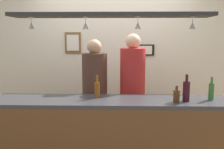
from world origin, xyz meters
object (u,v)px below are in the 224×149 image
(bottle_beer_brown_stubby, at_px, (176,96))
(person_middle_red_shirt, at_px, (132,84))
(picture_frame_lower_pair, at_px, (145,50))
(picture_frame_caricature, at_px, (73,43))
(bottle_beer_green_import, at_px, (211,91))
(bottle_beer_amber_tall, at_px, (97,89))
(person_left_brown_shirt, at_px, (95,88))
(bottle_wine_dark_red, at_px, (186,91))

(bottle_beer_brown_stubby, bearing_deg, person_middle_red_shirt, 121.43)
(picture_frame_lower_pair, distance_m, picture_frame_caricature, 1.19)
(bottle_beer_green_import, bearing_deg, picture_frame_lower_pair, 113.61)
(bottle_beer_brown_stubby, bearing_deg, bottle_beer_amber_tall, 168.36)
(person_left_brown_shirt, distance_m, bottle_beer_brown_stubby, 1.20)
(person_middle_red_shirt, bearing_deg, bottle_beer_green_import, -35.69)
(person_middle_red_shirt, height_order, picture_frame_caricature, picture_frame_caricature)
(bottle_beer_brown_stubby, bearing_deg, picture_frame_caricature, 132.53)
(person_left_brown_shirt, height_order, person_middle_red_shirt, person_middle_red_shirt)
(bottle_wine_dark_red, bearing_deg, person_middle_red_shirt, 128.83)
(person_left_brown_shirt, distance_m, bottle_wine_dark_red, 1.27)
(bottle_wine_dark_red, height_order, bottle_beer_amber_tall, bottle_wine_dark_red)
(person_left_brown_shirt, xyz_separation_m, person_middle_red_shirt, (0.51, -0.00, 0.05))
(bottle_wine_dark_red, relative_size, bottle_beer_amber_tall, 1.15)
(person_left_brown_shirt, relative_size, picture_frame_caricature, 4.86)
(bottle_beer_brown_stubby, bearing_deg, bottle_beer_green_import, 14.92)
(bottle_beer_green_import, relative_size, picture_frame_caricature, 0.76)
(bottle_beer_amber_tall, xyz_separation_m, bottle_beer_brown_stubby, (0.88, -0.18, -0.03))
(bottle_beer_amber_tall, height_order, picture_frame_caricature, picture_frame_caricature)
(person_middle_red_shirt, bearing_deg, bottle_wine_dark_red, -51.17)
(bottle_wine_dark_red, height_order, picture_frame_lower_pair, picture_frame_lower_pair)
(person_middle_red_shirt, height_order, bottle_wine_dark_red, person_middle_red_shirt)
(bottle_beer_amber_tall, relative_size, bottle_beer_brown_stubby, 1.44)
(bottle_beer_green_import, bearing_deg, bottle_beer_brown_stubby, -165.08)
(bottle_beer_amber_tall, distance_m, bottle_beer_green_import, 1.29)
(person_left_brown_shirt, relative_size, bottle_beer_amber_tall, 6.36)
(bottle_wine_dark_red, distance_m, bottle_beer_green_import, 0.31)
(picture_frame_caricature, bearing_deg, person_middle_red_shirt, -39.88)
(bottle_beer_brown_stubby, bearing_deg, picture_frame_lower_pair, 97.60)
(bottle_wine_dark_red, distance_m, picture_frame_lower_pair, 1.55)
(picture_frame_caricature, bearing_deg, picture_frame_lower_pair, 0.00)
(bottle_wine_dark_red, xyz_separation_m, bottle_beer_amber_tall, (-0.99, 0.15, -0.02))
(person_middle_red_shirt, relative_size, picture_frame_lower_pair, 5.76)
(person_middle_red_shirt, relative_size, picture_frame_caricature, 5.09)
(picture_frame_lower_pair, bearing_deg, person_left_brown_shirt, -133.76)
(picture_frame_caricature, bearing_deg, bottle_beer_amber_tall, -69.20)
(person_middle_red_shirt, distance_m, bottle_beer_green_import, 1.05)
(person_middle_red_shirt, relative_size, bottle_wine_dark_red, 5.76)
(picture_frame_lower_pair, bearing_deg, bottle_wine_dark_red, -77.98)
(bottle_beer_brown_stubby, distance_m, picture_frame_lower_pair, 1.57)
(person_middle_red_shirt, height_order, bottle_beer_amber_tall, person_middle_red_shirt)
(bottle_wine_dark_red, relative_size, bottle_beer_green_import, 1.15)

